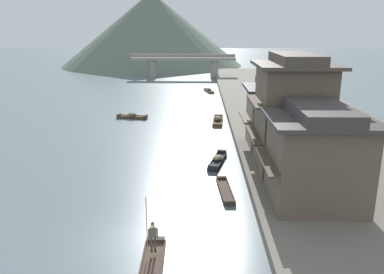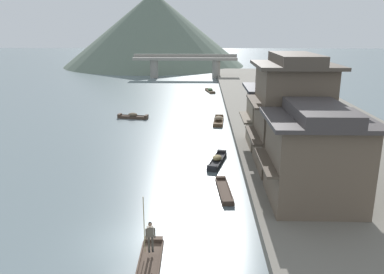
% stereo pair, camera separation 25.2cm
% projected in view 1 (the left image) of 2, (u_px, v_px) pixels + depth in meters
% --- Properties ---
extents(ground_plane, '(400.00, 400.00, 0.00)m').
position_uv_depth(ground_plane, '(128.00, 242.00, 21.10)').
color(ground_plane, slate).
extents(riverbank_right, '(18.00, 110.00, 0.67)m').
position_uv_depth(riverbank_right, '(298.00, 116.00, 49.51)').
color(riverbank_right, '#6B665B').
rests_on(riverbank_right, ground).
extents(boat_foreground_poled, '(1.20, 4.91, 0.43)m').
position_uv_depth(boat_foreground_poled, '(152.00, 268.00, 18.58)').
color(boat_foreground_poled, '#423328').
rests_on(boat_foreground_poled, ground).
extents(boatman_person, '(0.55, 0.32, 3.04)m').
position_uv_depth(boatman_person, '(153.00, 233.00, 19.18)').
color(boatman_person, black).
rests_on(boatman_person, boat_foreground_poled).
extents(boat_moored_nearest, '(1.86, 4.26, 0.69)m').
position_uv_depth(boat_moored_nearest, '(209.00, 91.00, 69.67)').
color(boat_moored_nearest, brown).
rests_on(boat_moored_nearest, ground).
extents(boat_moored_second, '(1.52, 5.26, 0.79)m').
position_uv_depth(boat_moored_second, '(218.00, 120.00, 47.44)').
color(boat_moored_second, brown).
rests_on(boat_moored_second, ground).
extents(boat_moored_third, '(1.17, 4.58, 0.36)m').
position_uv_depth(boat_moored_third, '(225.00, 191.00, 27.40)').
color(boat_moored_third, '#423328').
rests_on(boat_moored_third, ground).
extents(boat_moored_far, '(1.88, 4.56, 0.71)m').
position_uv_depth(boat_moored_far, '(217.00, 160.00, 33.22)').
color(boat_moored_far, '#232326').
rests_on(boat_moored_far, ground).
extents(boat_midriver_drifting, '(4.02, 1.55, 0.73)m').
position_uv_depth(boat_midriver_drifting, '(132.00, 116.00, 49.44)').
color(boat_midriver_drifting, '#423328').
rests_on(boat_midriver_drifting, ground).
extents(house_waterfront_nearest, '(6.48, 6.19, 6.14)m').
position_uv_depth(house_waterfront_nearest, '(317.00, 156.00, 23.67)').
color(house_waterfront_nearest, brown).
rests_on(house_waterfront_nearest, riverbank_right).
extents(house_waterfront_second, '(6.06, 6.37, 8.74)m').
position_uv_depth(house_waterfront_second, '(292.00, 113.00, 29.23)').
color(house_waterfront_second, brown).
rests_on(house_waterfront_second, riverbank_right).
extents(house_waterfront_tall, '(5.17, 5.66, 6.14)m').
position_uv_depth(house_waterfront_tall, '(271.00, 113.00, 35.36)').
color(house_waterfront_tall, '#7F705B').
rests_on(house_waterfront_tall, riverbank_right).
extents(stone_bridge, '(23.60, 2.40, 5.30)m').
position_uv_depth(stone_bridge, '(183.00, 63.00, 88.02)').
color(stone_bridge, gray).
rests_on(stone_bridge, ground).
extents(hill_far_west, '(53.74, 53.74, 21.21)m').
position_uv_depth(hill_far_west, '(152.00, 29.00, 115.39)').
color(hill_far_west, '#5B6B5B').
rests_on(hill_far_west, ground).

